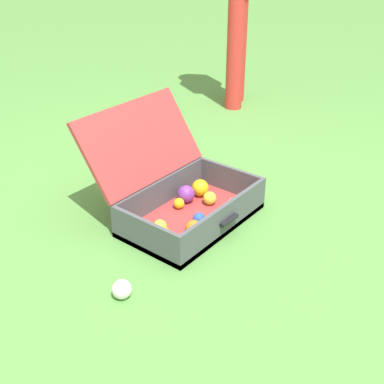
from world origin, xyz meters
The scene contains 3 objects.
ground_plane centered at (0.00, 0.00, 0.00)m, with size 16.00×16.00×0.00m, color #569342.
open_suitcase centered at (0.06, 0.09, 0.11)m, with size 0.62×0.62×0.47m.
stray_ball_on_grass centered at (-0.50, -0.10, 0.04)m, with size 0.07×0.07×0.07m, color white.
Camera 1 is at (-1.40, -1.14, 1.18)m, focal length 45.55 mm.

